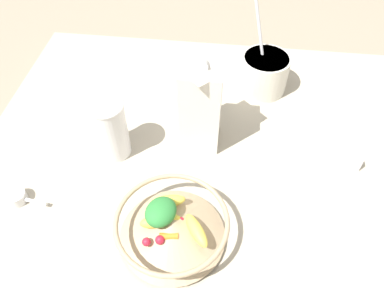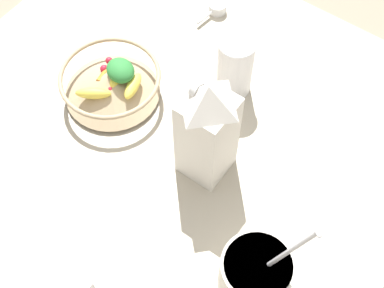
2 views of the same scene
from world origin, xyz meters
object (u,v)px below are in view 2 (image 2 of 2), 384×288
object	(u,v)px
fruit_bowl	(112,83)
drinking_cup	(235,65)
yogurt_tub	(256,273)
milk_carton	(207,130)

from	to	relation	value
fruit_bowl	drinking_cup	xyz separation A→B (m)	(-0.17, 0.21, 0.04)
yogurt_tub	drinking_cup	size ratio (longest dim) A/B	1.61
milk_carton	drinking_cup	bearing A→B (deg)	-162.31
fruit_bowl	drinking_cup	size ratio (longest dim) A/B	1.45
yogurt_tub	fruit_bowl	bearing A→B (deg)	-110.28
fruit_bowl	drinking_cup	distance (m)	0.27
milk_carton	fruit_bowl	bearing A→B (deg)	-95.92
milk_carton	drinking_cup	distance (m)	0.22
yogurt_tub	drinking_cup	distance (m)	0.45
fruit_bowl	yogurt_tub	bearing A→B (deg)	69.72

